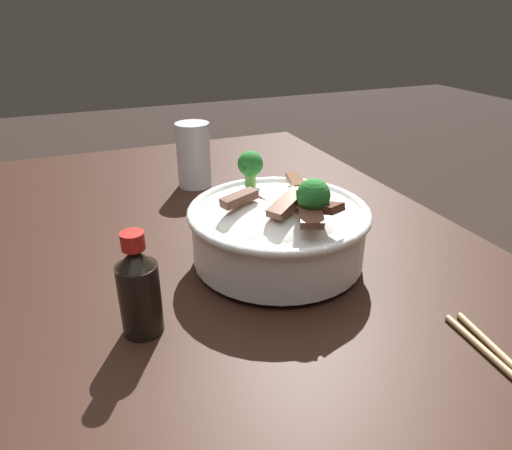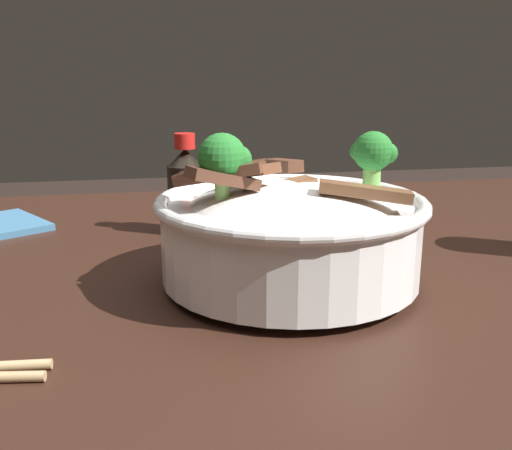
# 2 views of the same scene
# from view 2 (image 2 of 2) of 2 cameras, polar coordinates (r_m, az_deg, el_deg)

# --- Properties ---
(dining_table) EXTENTS (1.24, 0.78, 0.79)m
(dining_table) POSITION_cam_2_polar(r_m,az_deg,el_deg) (0.64, 3.03, -12.38)
(dining_table) COLOR black
(dining_table) RESTS_ON ground
(rice_bowl) EXTENTS (0.24, 0.24, 0.14)m
(rice_bowl) POSITION_cam_2_polar(r_m,az_deg,el_deg) (0.52, 3.40, -0.17)
(rice_bowl) COLOR white
(rice_bowl) RESTS_ON dining_table
(soy_sauce_bottle) EXTENTS (0.04, 0.04, 0.12)m
(soy_sauce_bottle) POSITION_cam_2_polar(r_m,az_deg,el_deg) (0.70, -6.92, 3.47)
(soy_sauce_bottle) COLOR black
(soy_sauce_bottle) RESTS_ON dining_table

